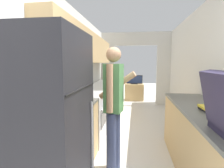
{
  "coord_description": "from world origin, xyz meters",
  "views": [
    {
      "loc": [
        0.01,
        -0.84,
        1.45
      ],
      "look_at": [
        -0.45,
        2.63,
        1.03
      ],
      "focal_mm": 28.0,
      "sensor_mm": 36.0,
      "label": 1
    }
  ],
  "objects_px": {
    "tv_cabinet": "(134,92)",
    "knife": "(92,89)",
    "refrigerator": "(43,129)",
    "television": "(134,80)",
    "person": "(114,107)",
    "book_stack": "(211,109)",
    "range_oven": "(87,117)"
  },
  "relations": [
    {
      "from": "person",
      "to": "book_stack",
      "type": "height_order",
      "value": "person"
    },
    {
      "from": "person",
      "to": "television",
      "type": "height_order",
      "value": "person"
    },
    {
      "from": "range_oven",
      "to": "television",
      "type": "relative_size",
      "value": 1.69
    },
    {
      "from": "book_stack",
      "to": "television",
      "type": "relative_size",
      "value": 0.42
    },
    {
      "from": "book_stack",
      "to": "tv_cabinet",
      "type": "relative_size",
      "value": 0.35
    },
    {
      "from": "refrigerator",
      "to": "television",
      "type": "bearing_deg",
      "value": 81.71
    },
    {
      "from": "refrigerator",
      "to": "book_stack",
      "type": "distance_m",
      "value": 1.84
    },
    {
      "from": "person",
      "to": "knife",
      "type": "height_order",
      "value": "person"
    },
    {
      "from": "book_stack",
      "to": "television",
      "type": "bearing_deg",
      "value": 101.12
    },
    {
      "from": "person",
      "to": "tv_cabinet",
      "type": "distance_m",
      "value": 4.66
    },
    {
      "from": "refrigerator",
      "to": "range_oven",
      "type": "distance_m",
      "value": 1.71
    },
    {
      "from": "tv_cabinet",
      "to": "knife",
      "type": "height_order",
      "value": "knife"
    },
    {
      "from": "range_oven",
      "to": "tv_cabinet",
      "type": "height_order",
      "value": "range_oven"
    },
    {
      "from": "television",
      "to": "knife",
      "type": "relative_size",
      "value": 1.86
    },
    {
      "from": "person",
      "to": "book_stack",
      "type": "distance_m",
      "value": 1.16
    },
    {
      "from": "person",
      "to": "tv_cabinet",
      "type": "bearing_deg",
      "value": 8.46
    },
    {
      "from": "tv_cabinet",
      "to": "television",
      "type": "distance_m",
      "value": 0.49
    },
    {
      "from": "tv_cabinet",
      "to": "television",
      "type": "bearing_deg",
      "value": -90.0
    },
    {
      "from": "refrigerator",
      "to": "person",
      "type": "xyz_separation_m",
      "value": [
        0.54,
        0.78,
        0.02
      ]
    },
    {
      "from": "refrigerator",
      "to": "person",
      "type": "distance_m",
      "value": 0.95
    },
    {
      "from": "range_oven",
      "to": "knife",
      "type": "height_order",
      "value": "range_oven"
    },
    {
      "from": "television",
      "to": "book_stack",
      "type": "bearing_deg",
      "value": -78.88
    },
    {
      "from": "book_stack",
      "to": "knife",
      "type": "relative_size",
      "value": 0.78
    },
    {
      "from": "person",
      "to": "knife",
      "type": "bearing_deg",
      "value": 36.23
    },
    {
      "from": "refrigerator",
      "to": "range_oven",
      "type": "height_order",
      "value": "refrigerator"
    },
    {
      "from": "tv_cabinet",
      "to": "television",
      "type": "xyz_separation_m",
      "value": [
        -0.0,
        -0.04,
        0.49
      ]
    },
    {
      "from": "book_stack",
      "to": "refrigerator",
      "type": "bearing_deg",
      "value": -157.18
    },
    {
      "from": "range_oven",
      "to": "tv_cabinet",
      "type": "relative_size",
      "value": 1.42
    },
    {
      "from": "refrigerator",
      "to": "person",
      "type": "bearing_deg",
      "value": 55.27
    },
    {
      "from": "refrigerator",
      "to": "knife",
      "type": "bearing_deg",
      "value": 92.54
    },
    {
      "from": "person",
      "to": "book_stack",
      "type": "xyz_separation_m",
      "value": [
        1.15,
        -0.07,
        0.04
      ]
    },
    {
      "from": "book_stack",
      "to": "tv_cabinet",
      "type": "distance_m",
      "value": 4.82
    }
  ]
}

